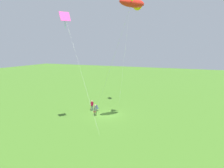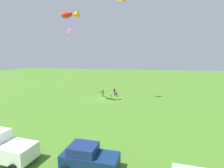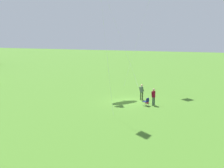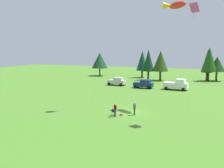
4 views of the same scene
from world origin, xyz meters
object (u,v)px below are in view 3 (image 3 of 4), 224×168
Objects in this scene: folding_chair at (147,101)px; backpack_on_grass at (147,102)px; person_spectator at (154,96)px; person_kite_flyer at (142,91)px.

folding_chair reaches higher than backpack_on_grass.
backpack_on_grass is (1.00, 0.15, -0.38)m from folding_chair.
person_spectator reaches higher than backpack_on_grass.
folding_chair is (-2.52, -1.11, -0.53)m from person_kite_flyer.
person_kite_flyer is 2.01m from backpack_on_grass.
folding_chair is at bearing 65.26° from person_spectator.
person_kite_flyer is 2.12× the size of folding_chair.
person_kite_flyer is 1.00× the size of person_spectator.
person_spectator is (-2.08, -1.74, 0.00)m from person_kite_flyer.
person_kite_flyer reaches higher than folding_chair.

